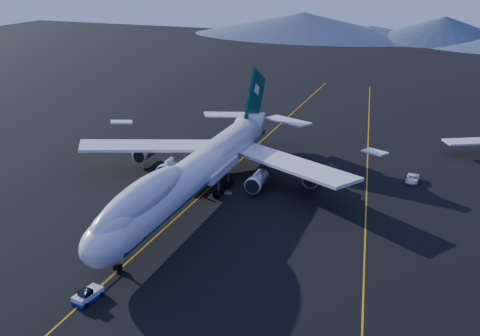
% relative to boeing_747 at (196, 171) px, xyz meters
% --- Properties ---
extents(ground, '(500.00, 500.00, 0.00)m').
position_rel_boeing_747_xyz_m(ground, '(-0.00, -0.03, -5.81)').
color(ground, black).
rests_on(ground, ground).
extents(taxiway_line_main, '(0.25, 220.00, 0.01)m').
position_rel_boeing_747_xyz_m(taxiway_line_main, '(-0.00, -0.03, -5.80)').
color(taxiway_line_main, '#CC920C').
rests_on(taxiway_line_main, ground).
extents(taxiway_line_side, '(28.08, 198.09, 0.01)m').
position_rel_boeing_747_xyz_m(taxiway_line_side, '(30.00, 9.97, -5.80)').
color(taxiway_line_side, '#CC920C').
rests_on(taxiway_line_side, ground).
extents(boeing_747, '(59.62, 72.43, 19.37)m').
position_rel_boeing_747_xyz_m(boeing_747, '(0.00, 0.00, 0.00)').
color(boeing_747, silver).
rests_on(boeing_747, ground).
extents(pushback_tug, '(2.93, 4.47, 1.82)m').
position_rel_boeing_747_xyz_m(pushback_tug, '(0.30, -34.05, -5.24)').
color(pushback_tug, silver).
rests_on(pushback_tug, ground).
extents(service_van, '(2.53, 5.11, 1.39)m').
position_rel_boeing_747_xyz_m(service_van, '(37.13, 23.53, -5.12)').
color(service_van, white).
rests_on(service_van, ground).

